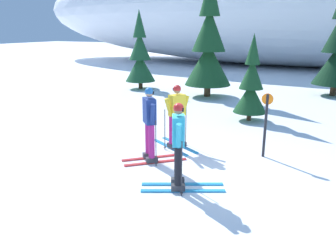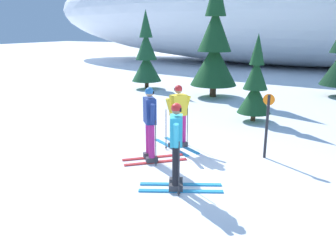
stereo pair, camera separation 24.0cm
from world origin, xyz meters
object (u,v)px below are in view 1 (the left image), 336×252
(skier_cyan_jacket, at_px, (179,145))
(pine_tree_center, at_px, (251,85))
(skier_yellow_jacket, at_px, (177,115))
(skier_navy_jacket, at_px, (150,123))
(pine_tree_far_left, at_px, (140,56))
(pine_tree_center_left, at_px, (209,46))
(trail_marker_post, at_px, (266,122))

(skier_cyan_jacket, height_order, pine_tree_center, pine_tree_center)
(skier_yellow_jacket, height_order, pine_tree_center, pine_tree_center)
(skier_navy_jacket, bearing_deg, pine_tree_far_left, 121.00)
(skier_navy_jacket, distance_m, pine_tree_far_left, 10.61)
(pine_tree_far_left, height_order, pine_tree_center_left, pine_tree_center_left)
(pine_tree_center_left, bearing_deg, skier_yellow_jacket, -77.33)
(pine_tree_center_left, height_order, pine_tree_center, pine_tree_center_left)
(pine_tree_center_left, bearing_deg, skier_cyan_jacket, -74.34)
(skier_navy_jacket, bearing_deg, trail_marker_post, 31.18)
(trail_marker_post, bearing_deg, skier_yellow_jacket, -172.00)
(pine_tree_far_left, xyz_separation_m, trail_marker_post, (7.92, -7.57, -0.79))
(skier_yellow_jacket, distance_m, pine_tree_center_left, 7.68)
(skier_cyan_jacket, height_order, skier_yellow_jacket, skier_cyan_jacket)
(pine_tree_center, bearing_deg, pine_tree_center_left, 127.95)
(skier_navy_jacket, xyz_separation_m, trail_marker_post, (2.47, 1.50, -0.05))
(pine_tree_center, relative_size, trail_marker_post, 1.84)
(skier_yellow_jacket, xyz_separation_m, pine_tree_center, (1.16, 3.75, 0.35))
(skier_yellow_jacket, height_order, skier_navy_jacket, skier_navy_jacket)
(skier_cyan_jacket, xyz_separation_m, trail_marker_post, (1.24, 2.59, -0.01))
(pine_tree_center, bearing_deg, pine_tree_far_left, 148.63)
(skier_yellow_jacket, distance_m, trail_marker_post, 2.31)
(skier_yellow_jacket, relative_size, pine_tree_far_left, 0.42)
(skier_cyan_jacket, bearing_deg, pine_tree_far_left, 123.33)
(skier_yellow_jacket, relative_size, pine_tree_center, 0.58)
(skier_cyan_jacket, height_order, pine_tree_center_left, pine_tree_center_left)
(trail_marker_post, bearing_deg, skier_cyan_jacket, -115.61)
(skier_cyan_jacket, height_order, skier_navy_jacket, skier_navy_jacket)
(skier_cyan_jacket, distance_m, pine_tree_far_left, 12.19)
(pine_tree_center, bearing_deg, skier_yellow_jacket, -107.15)
(skier_yellow_jacket, bearing_deg, skier_navy_jacket, -99.11)
(skier_yellow_jacket, distance_m, pine_tree_center, 3.94)
(skier_navy_jacket, relative_size, trail_marker_post, 1.12)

